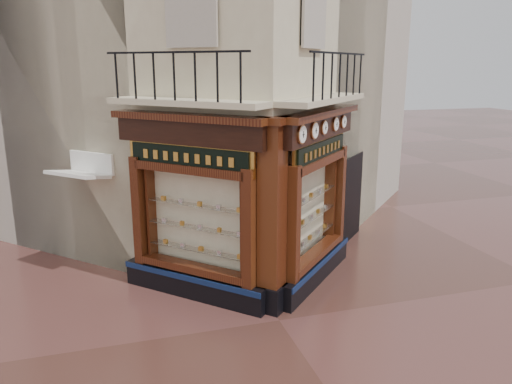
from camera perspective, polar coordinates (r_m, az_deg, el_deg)
name	(u,v)px	position (r m, az deg, el deg)	size (l,w,h in m)	color
ground	(279,320)	(10.23, 2.66, -14.45)	(80.00, 80.00, 0.00)	#4B2A23
main_building	(210,25)	(14.94, -5.31, 18.45)	(8.00, 8.00, 12.00)	beige
neighbour_left	(118,46)	(17.09, -15.50, 15.81)	(8.00, 8.00, 11.00)	#BDB1A5
neighbour_right	(266,47)	(17.94, 1.15, 16.22)	(8.00, 8.00, 11.00)	#BDB1A5
shopfront_left	(192,209)	(10.56, -7.29, -1.98)	(2.86, 2.86, 3.98)	black
shopfront_right	(316,199)	(11.33, 6.87, -0.82)	(2.86, 2.86, 3.98)	black
corner_pilaster	(272,220)	(9.89, 1.83, -3.17)	(0.85, 0.85, 3.98)	black
balcony	(258,100)	(10.39, 0.18, 10.45)	(5.94, 2.97, 1.03)	beige
clock_a	(302,134)	(9.71, 5.27, 6.58)	(0.30, 0.30, 0.38)	#BC763E
clock_b	(314,131)	(10.31, 6.70, 6.99)	(0.29, 0.29, 0.36)	#BC763E
clock_c	(324,128)	(10.83, 7.80, 7.31)	(0.25, 0.25, 0.31)	#BC763E
clock_d	(335,124)	(11.49, 9.07, 7.67)	(0.27, 0.27, 0.33)	#BC763E
clock_e	(343,122)	(12.01, 9.95, 7.92)	(0.26, 0.26, 0.31)	#BC763E
awning	(87,273)	(12.95, -18.78, -8.79)	(1.34, 0.80, 0.08)	white
signboard_left	(188,157)	(10.24, -7.74, 3.96)	(2.21, 2.21, 0.59)	gold
signboard_right	(321,150)	(11.06, 7.42, 4.75)	(2.08, 2.08, 0.56)	gold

